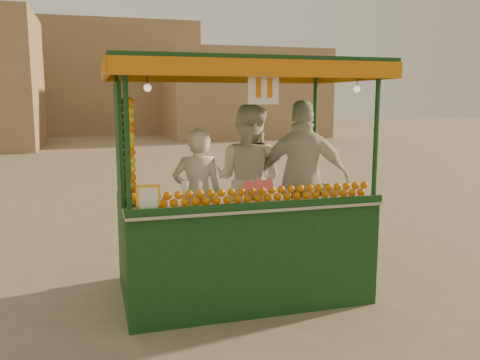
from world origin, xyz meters
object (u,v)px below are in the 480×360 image
object	(u,v)px
vendor_left	(198,197)
vendor_middle	(248,180)
juice_cart	(236,222)
vendor_right	(303,179)

from	to	relation	value
vendor_left	vendor_middle	size ratio (longest dim) A/B	0.86
juice_cart	vendor_left	world-z (taller)	juice_cart
juice_cart	vendor_middle	size ratio (longest dim) A/B	1.56
juice_cart	vendor_left	xyz separation A→B (m)	(-0.36, 0.36, 0.25)
vendor_left	juice_cart	bearing A→B (deg)	139.86
vendor_middle	vendor_left	bearing A→B (deg)	59.11
juice_cart	vendor_middle	distance (m)	0.79
vendor_middle	vendor_right	distance (m)	0.68
vendor_middle	vendor_right	world-z (taller)	vendor_right
vendor_left	vendor_middle	bearing A→B (deg)	-155.41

